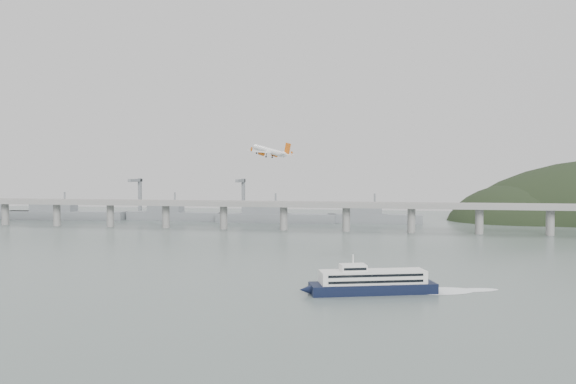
# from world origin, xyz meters

# --- Properties ---
(ground) EXTENTS (900.00, 900.00, 0.00)m
(ground) POSITION_xyz_m (0.00, 0.00, 0.00)
(ground) COLOR #576561
(ground) RESTS_ON ground
(bridge) EXTENTS (800.00, 22.00, 23.90)m
(bridge) POSITION_xyz_m (-1.15, 200.00, 17.65)
(bridge) COLOR gray
(bridge) RESTS_ON ground
(distant_fleet) EXTENTS (453.00, 60.90, 40.00)m
(distant_fleet) POSITION_xyz_m (-155.36, 265.08, 6.22)
(distant_fleet) COLOR slate
(distant_fleet) RESTS_ON ground
(ferry) EXTENTS (78.04, 31.95, 15.13)m
(ferry) POSITION_xyz_m (47.45, -22.30, 4.10)
(ferry) COLOR black
(ferry) RESTS_ON ground
(airliner) EXTENTS (31.80, 29.97, 10.52)m
(airliner) POSITION_xyz_m (-19.80, 101.37, 59.59)
(airliner) COLOR white
(airliner) RESTS_ON ground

